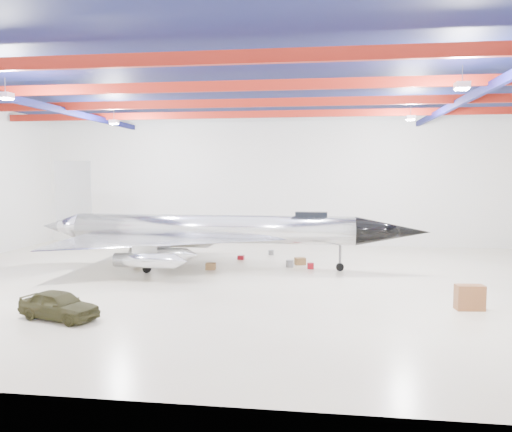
# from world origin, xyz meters

# --- Properties ---
(floor) EXTENTS (40.00, 40.00, 0.00)m
(floor) POSITION_xyz_m (0.00, 0.00, 0.00)
(floor) COLOR beige
(floor) RESTS_ON ground
(wall_back) EXTENTS (40.00, 0.00, 40.00)m
(wall_back) POSITION_xyz_m (0.00, 15.00, 5.50)
(wall_back) COLOR silver
(wall_back) RESTS_ON floor
(ceiling) EXTENTS (40.00, 40.00, 0.00)m
(ceiling) POSITION_xyz_m (0.00, 0.00, 11.00)
(ceiling) COLOR #0A0F38
(ceiling) RESTS_ON wall_back
(ceiling_structure) EXTENTS (39.50, 29.50, 1.08)m
(ceiling_structure) POSITION_xyz_m (0.00, 0.00, 10.32)
(ceiling_structure) COLOR maroon
(ceiling_structure) RESTS_ON ceiling
(jet_aircraft) EXTENTS (25.46, 14.66, 6.95)m
(jet_aircraft) POSITION_xyz_m (-2.65, 3.95, 2.28)
(jet_aircraft) COLOR silver
(jet_aircraft) RESTS_ON floor
(jeep) EXTENTS (3.87, 2.40, 1.23)m
(jeep) POSITION_xyz_m (-6.53, -8.14, 0.61)
(jeep) COLOR #313018
(jeep) RESTS_ON floor
(desk) EXTENTS (1.30, 0.75, 1.14)m
(desk) POSITION_xyz_m (11.08, -4.35, 0.57)
(desk) COLOR brown
(desk) RESTS_ON floor
(crate_ply) EXTENTS (0.50, 0.43, 0.32)m
(crate_ply) POSITION_xyz_m (-7.63, 3.74, 0.16)
(crate_ply) COLOR olive
(crate_ply) RESTS_ON floor
(toolbox_red) EXTENTS (0.48, 0.41, 0.30)m
(toolbox_red) POSITION_xyz_m (-1.26, 7.12, 0.15)
(toolbox_red) COLOR maroon
(toolbox_red) RESTS_ON floor
(engine_drum) EXTENTS (0.53, 0.53, 0.45)m
(engine_drum) POSITION_xyz_m (2.37, 4.78, 0.23)
(engine_drum) COLOR #59595B
(engine_drum) RESTS_ON floor
(parts_bin) EXTENTS (0.83, 0.74, 0.48)m
(parts_bin) POSITION_xyz_m (3.01, 5.71, 0.24)
(parts_bin) COLOR olive
(parts_bin) RESTS_ON floor
(crate_small) EXTENTS (0.46, 0.39, 0.29)m
(crate_small) POSITION_xyz_m (-6.94, 6.37, 0.14)
(crate_small) COLOR #59595B
(crate_small) RESTS_ON floor
(tool_chest) EXTENTS (0.47, 0.47, 0.39)m
(tool_chest) POSITION_xyz_m (3.74, 4.36, 0.20)
(tool_chest) COLOR maroon
(tool_chest) RESTS_ON floor
(oil_barrel) EXTENTS (0.62, 0.51, 0.43)m
(oil_barrel) POSITION_xyz_m (-2.58, 3.26, 0.21)
(oil_barrel) COLOR olive
(oil_barrel) RESTS_ON floor
(spares_box) EXTENTS (0.50, 0.50, 0.35)m
(spares_box) POSITION_xyz_m (0.66, 9.43, 0.18)
(spares_box) COLOR #59595B
(spares_box) RESTS_ON floor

